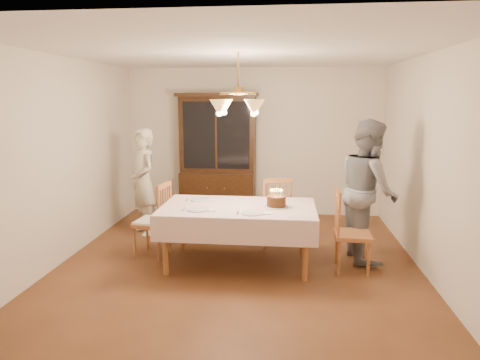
# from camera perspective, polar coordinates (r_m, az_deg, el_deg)

# --- Properties ---
(ground) EXTENTS (5.00, 5.00, 0.00)m
(ground) POSITION_cam_1_polar(r_m,az_deg,el_deg) (5.54, -0.22, -11.12)
(ground) COLOR #562F18
(ground) RESTS_ON ground
(room_shell) EXTENTS (5.00, 5.00, 5.00)m
(room_shell) POSITION_cam_1_polar(r_m,az_deg,el_deg) (5.16, -0.24, 5.38)
(room_shell) COLOR white
(room_shell) RESTS_ON ground
(dining_table) EXTENTS (1.90, 1.10, 0.76)m
(dining_table) POSITION_cam_1_polar(r_m,az_deg,el_deg) (5.32, -0.23, -4.29)
(dining_table) COLOR #96552B
(dining_table) RESTS_ON ground
(china_hutch) EXTENTS (1.38, 0.54, 2.16)m
(china_hutch) POSITION_cam_1_polar(r_m,az_deg,el_deg) (7.53, -2.95, 2.96)
(china_hutch) COLOR black
(china_hutch) RESTS_ON ground
(chair_far_side) EXTENTS (0.55, 0.54, 1.00)m
(chair_far_side) POSITION_cam_1_polar(r_m,az_deg,el_deg) (6.13, 4.45, -4.61)
(chair_far_side) COLOR #96552B
(chair_far_side) RESTS_ON ground
(chair_left_end) EXTENTS (0.48, 0.50, 1.00)m
(chair_left_end) POSITION_cam_1_polar(r_m,az_deg,el_deg) (5.78, -11.56, -5.63)
(chair_left_end) COLOR #96552B
(chair_left_end) RESTS_ON ground
(chair_right_end) EXTENTS (0.43, 0.45, 1.00)m
(chair_right_end) POSITION_cam_1_polar(r_m,az_deg,el_deg) (5.38, 14.66, -7.15)
(chair_right_end) COLOR #96552B
(chair_right_end) RESTS_ON ground
(elderly_woman) EXTENTS (0.68, 0.71, 1.63)m
(elderly_woman) POSITION_cam_1_polar(r_m,az_deg,el_deg) (6.71, -12.71, -0.23)
(elderly_woman) COLOR beige
(elderly_woman) RESTS_ON ground
(adult_in_grey) EXTENTS (0.79, 0.96, 1.82)m
(adult_in_grey) POSITION_cam_1_polar(r_m,az_deg,el_deg) (5.74, 16.70, -1.29)
(adult_in_grey) COLOR slate
(adult_in_grey) RESTS_ON ground
(birthday_cake) EXTENTS (0.30, 0.30, 0.22)m
(birthday_cake) POSITION_cam_1_polar(r_m,az_deg,el_deg) (5.26, 4.86, -2.92)
(birthday_cake) COLOR white
(birthday_cake) RESTS_ON dining_table
(place_setting_near_left) EXTENTS (0.41, 0.26, 0.02)m
(place_setting_near_left) POSITION_cam_1_polar(r_m,az_deg,el_deg) (5.14, -5.48, -3.94)
(place_setting_near_left) COLOR white
(place_setting_near_left) RESTS_ON dining_table
(place_setting_near_right) EXTENTS (0.41, 0.26, 0.02)m
(place_setting_near_right) POSITION_cam_1_polar(r_m,az_deg,el_deg) (4.97, 1.86, -4.41)
(place_setting_near_right) COLOR white
(place_setting_near_right) RESTS_ON dining_table
(place_setting_far_left) EXTENTS (0.40, 0.25, 0.02)m
(place_setting_far_left) POSITION_cam_1_polar(r_m,az_deg,el_deg) (5.63, -5.25, -2.62)
(place_setting_far_left) COLOR white
(place_setting_far_left) RESTS_ON dining_table
(chandelier) EXTENTS (0.62, 0.62, 0.73)m
(chandelier) POSITION_cam_1_polar(r_m,az_deg,el_deg) (5.14, -0.24, 9.78)
(chandelier) COLOR #BF8C3F
(chandelier) RESTS_ON ground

